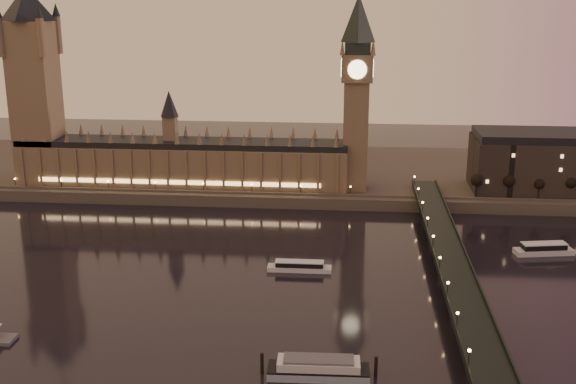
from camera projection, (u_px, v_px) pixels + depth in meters
name	position (u px, v px, depth m)	size (l,w,h in m)	color
ground	(214.00, 284.00, 280.56)	(700.00, 700.00, 0.00)	black
far_embankment	(314.00, 173.00, 435.25)	(560.00, 130.00, 6.00)	#423D35
palace_of_westminster	(182.00, 157.00, 393.98)	(180.00, 26.62, 52.00)	brown
victoria_tower	(33.00, 74.00, 388.78)	(31.68, 31.68, 118.00)	brown
big_ben	(357.00, 81.00, 374.36)	(17.68, 17.68, 104.00)	brown
westminster_bridge	(454.00, 279.00, 271.20)	(13.20, 260.00, 15.30)	black
bare_tree_0	(478.00, 182.00, 371.01)	(5.52, 5.52, 11.23)	black
bare_tree_1	(509.00, 183.00, 369.67)	(5.52, 5.52, 11.23)	black
bare_tree_2	(540.00, 184.00, 368.33)	(5.52, 5.52, 11.23)	black
bare_tree_3	(571.00, 185.00, 366.99)	(5.52, 5.52, 11.23)	black
cruise_boat_a	(299.00, 266.00, 292.85)	(26.00, 5.78, 4.15)	silver
cruise_boat_c	(544.00, 249.00, 311.15)	(25.98, 11.13, 5.04)	silver
moored_barge	(318.00, 368.00, 212.97)	(34.80, 9.30, 6.38)	#9CAFC7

